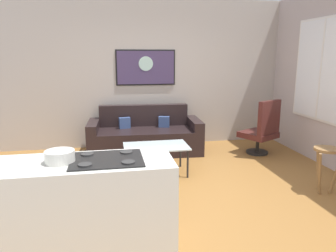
{
  "coord_description": "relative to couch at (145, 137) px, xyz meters",
  "views": [
    {
      "loc": [
        -0.79,
        -3.76,
        1.75
      ],
      "look_at": [
        0.08,
        0.9,
        0.7
      ],
      "focal_mm": 34.11,
      "sensor_mm": 36.0,
      "label": 1
    }
  ],
  "objects": [
    {
      "name": "kitchen_counter",
      "position": [
        -0.97,
        -3.04,
        0.16
      ],
      "size": [
        1.73,
        0.6,
        0.91
      ],
      "color": "silver",
      "rests_on": "ground"
    },
    {
      "name": "bar_stool",
      "position": [
        2.08,
        -2.2,
        0.18
      ],
      "size": [
        0.36,
        0.36,
        0.6
      ],
      "color": "olive",
      "rests_on": "ground"
    },
    {
      "name": "back_wall",
      "position": [
        0.17,
        0.53,
        1.11
      ],
      "size": [
        6.4,
        0.05,
        2.8
      ],
      "primitive_type": "cube",
      "color": "#B1A89F",
      "rests_on": "ground"
    },
    {
      "name": "mixing_bowl",
      "position": [
        -1.04,
        -3.04,
        0.65
      ],
      "size": [
        0.24,
        0.24,
        0.1
      ],
      "color": "silver",
      "rests_on": "kitchen_counter"
    },
    {
      "name": "wall_painting",
      "position": [
        0.09,
        0.49,
        1.24
      ],
      "size": [
        1.13,
        0.03,
        0.67
      ],
      "color": "black"
    },
    {
      "name": "armchair",
      "position": [
        2.04,
        -0.53,
        0.17
      ],
      "size": [
        0.74,
        0.73,
        0.99
      ],
      "color": "black",
      "rests_on": "ground"
    },
    {
      "name": "ground",
      "position": [
        0.17,
        -1.89,
        -0.31
      ],
      "size": [
        6.4,
        6.4,
        0.04
      ],
      "primitive_type": "cube",
      "color": "olive"
    },
    {
      "name": "couch",
      "position": [
        0.0,
        0.0,
        0.0
      ],
      "size": [
        2.06,
        0.92,
        0.84
      ],
      "color": "black",
      "rests_on": "ground"
    },
    {
      "name": "window",
      "position": [
        2.75,
        -0.99,
        1.23
      ],
      "size": [
        0.03,
        1.38,
        1.65
      ],
      "color": "silver"
    },
    {
      "name": "coffee_table",
      "position": [
        0.04,
        -1.14,
        0.12
      ],
      "size": [
        0.95,
        0.57,
        0.44
      ],
      "color": "silver",
      "rests_on": "ground"
    }
  ]
}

